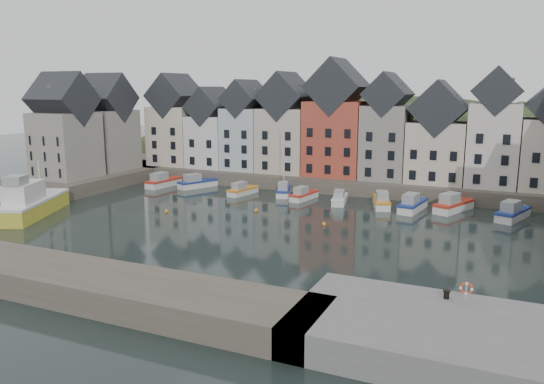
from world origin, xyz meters
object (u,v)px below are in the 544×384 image
Objects in this scene: boat_a at (163,182)px; large_vessel at (31,203)px; life_ring_post at (466,289)px; boat_d at (283,190)px; mooring_bollard at (447,294)px.

large_vessel is (-2.76, -22.84, 0.83)m from boat_a.
boat_a is at bearing 144.43° from life_ring_post.
boat_d is 33.28m from large_vessel.
boat_d reaches higher than large_vessel.
boat_d is at bearing 126.70° from mooring_bollard.
boat_d is at bearing 9.62° from boat_a.
mooring_bollard is 1.29m from life_ring_post.
large_vessel is 23.97× the size of mooring_bollard.
boat_d is 44.89m from life_ring_post.
life_ring_post is (50.32, -11.17, 1.26)m from large_vessel.
boat_a is at bearing 143.79° from mooring_bollard.
boat_d reaches higher than boat_a.
large_vessel is 10.32× the size of life_ring_post.
boat_a is at bearing 60.00° from large_vessel.
large_vessel reaches higher than mooring_bollard.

